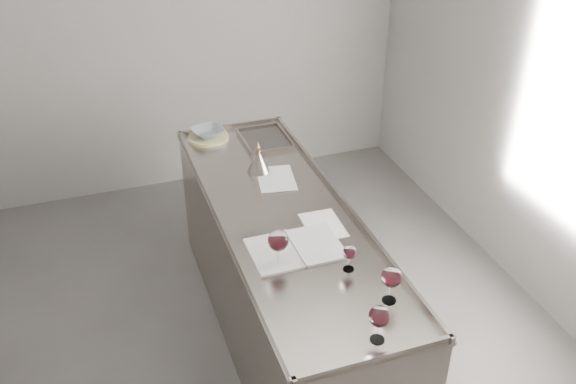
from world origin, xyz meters
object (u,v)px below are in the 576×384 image
object	(u,v)px
wine_glass_small	(350,253)
wine_funnel	(258,163)
wine_glass_middle	(379,317)
counter	(284,278)
wine_glass_right	(391,278)
ceramic_bowl	(208,132)
notebook	(296,249)
wine_glass_left	(278,241)

from	to	relation	value
wine_glass_small	wine_funnel	world-z (taller)	wine_funnel
wine_funnel	wine_glass_middle	bearing A→B (deg)	-87.98
counter	wine_glass_right	size ratio (longest dim) A/B	12.58
ceramic_bowl	wine_funnel	xyz separation A→B (m)	(0.19, -0.56, 0.02)
wine_glass_small	notebook	bearing A→B (deg)	128.98
counter	wine_glass_left	distance (m)	0.78
wine_glass_small	wine_glass_middle	bearing A→B (deg)	-99.39
counter	wine_glass_right	world-z (taller)	wine_glass_right
notebook	ceramic_bowl	xyz separation A→B (m)	(-0.14, 1.42, 0.04)
wine_glass_right	wine_glass_small	world-z (taller)	wine_glass_right
wine_glass_small	notebook	size ratio (longest dim) A/B	0.30
counter	wine_glass_middle	xyz separation A→B (m)	(0.06, -1.08, 0.60)
notebook	wine_glass_middle	bearing A→B (deg)	-81.42
notebook	wine_funnel	world-z (taller)	wine_funnel
wine_glass_left	wine_funnel	bearing A→B (deg)	78.99
counter	ceramic_bowl	distance (m)	1.21
wine_glass_middle	notebook	xyz separation A→B (m)	(-0.11, 0.74, -0.13)
wine_glass_small	wine_funnel	xyz separation A→B (m)	(-0.14, 1.10, -0.04)
counter	notebook	size ratio (longest dim) A/B	5.03
wine_glass_left	wine_funnel	world-z (taller)	wine_funnel
wine_glass_left	wine_funnel	size ratio (longest dim) A/B	0.96
wine_glass_middle	notebook	distance (m)	0.76
counter	wine_funnel	size ratio (longest dim) A/B	11.17
wine_glass_middle	wine_glass_right	size ratio (longest dim) A/B	0.97
wine_glass_left	notebook	bearing A→B (deg)	36.64
notebook	wine_funnel	size ratio (longest dim) A/B	2.22
notebook	wine_funnel	distance (m)	0.86
wine_glass_left	notebook	distance (m)	0.21
wine_glass_middle	wine_funnel	xyz separation A→B (m)	(-0.06, 1.60, -0.07)
wine_glass_left	wine_glass_middle	bearing A→B (deg)	-69.44
wine_glass_right	counter	bearing A→B (deg)	104.88
wine_glass_right	ceramic_bowl	xyz separation A→B (m)	(-0.42, 1.94, -0.09)
wine_glass_left	wine_glass_right	xyz separation A→B (m)	(0.41, -0.43, -0.01)
wine_glass_small	wine_glass_left	bearing A→B (deg)	155.33
wine_glass_left	wine_glass_middle	size ratio (longest dim) A/B	1.12
wine_glass_middle	wine_glass_small	distance (m)	0.50
wine_glass_middle	wine_funnel	world-z (taller)	wine_funnel
wine_glass_small	ceramic_bowl	distance (m)	1.70
counter	wine_glass_right	xyz separation A→B (m)	(0.23, -0.86, 0.60)
notebook	ceramic_bowl	distance (m)	1.43
counter	wine_glass_left	xyz separation A→B (m)	(-0.18, -0.44, 0.62)
counter	ceramic_bowl	world-z (taller)	ceramic_bowl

